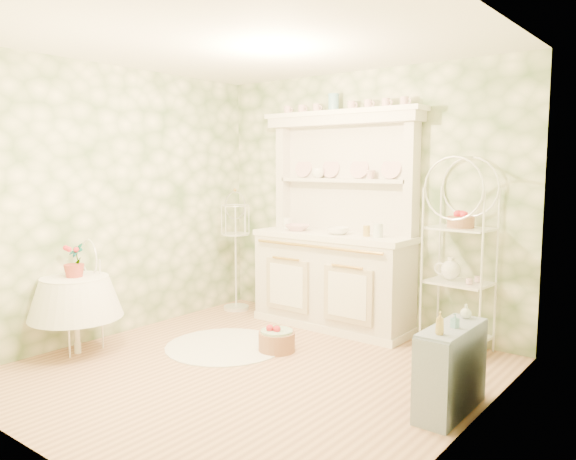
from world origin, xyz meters
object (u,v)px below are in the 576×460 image
Objects in this scene: round_table at (76,313)px; side_shelf at (451,371)px; kitchen_dresser at (333,220)px; floor_basket at (277,340)px; cafe_chair at (75,309)px; bakers_rack at (459,257)px; birdcage_stand at (236,250)px.

side_shelf is at bearing 16.31° from round_table.
kitchen_dresser reaches higher than floor_basket.
cafe_chair is 2.28× the size of floor_basket.
kitchen_dresser is 2.68m from cafe_chair.
bakers_rack is 1.84m from floor_basket.
kitchen_dresser reaches higher than cafe_chair.
bakers_rack is 2.58× the size of side_shelf.
cafe_chair is at bearing -95.14° from birdcage_stand.
bakers_rack is 2.34× the size of round_table.
bakers_rack reaches higher than birdcage_stand.
bakers_rack is at bearing 1.58° from kitchen_dresser.
kitchen_dresser is at bearing 92.59° from floor_basket.
birdcage_stand is (-1.30, -0.11, -0.43)m from kitchen_dresser.
cafe_chair is 1.91m from floor_basket.
floor_basket is at bearing -137.22° from bakers_rack.
round_table is at bearing -140.11° from floor_basket.
side_shelf is (0.45, -1.28, -0.59)m from bakers_rack.
floor_basket is (1.35, -0.88, -0.61)m from birdcage_stand.
cafe_chair is (-0.12, 0.06, 0.01)m from round_table.
birdcage_stand is at bearing 95.18° from cafe_chair.
round_table is at bearing -17.11° from cafe_chair.
cafe_chair is at bearing -143.83° from floor_basket.
side_shelf is at bearing -7.94° from floor_basket.
kitchen_dresser is at bearing 65.23° from cafe_chair.
side_shelf is at bearing -34.31° from kitchen_dresser.
side_shelf is 0.91× the size of round_table.
cafe_chair is at bearing -166.15° from side_shelf.
kitchen_dresser is at bearing -173.66° from bakers_rack.
kitchen_dresser is 1.60× the size of birdcage_stand.
kitchen_dresser is 1.29× the size of bakers_rack.
cafe_chair is 2.03m from birdcage_stand.
side_shelf is (1.81, -1.24, -0.85)m from kitchen_dresser.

